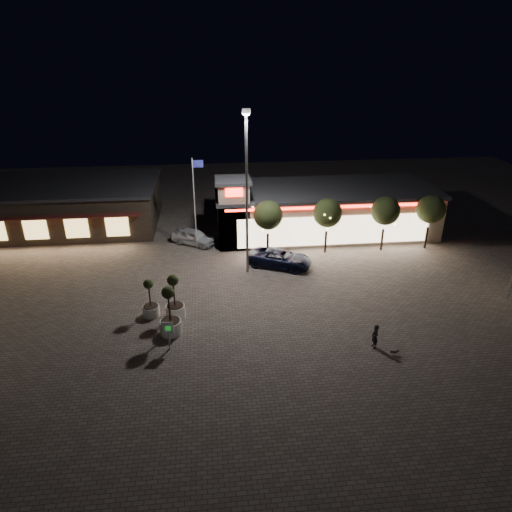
{
  "coord_description": "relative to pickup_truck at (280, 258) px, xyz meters",
  "views": [
    {
      "loc": [
        -0.77,
        -24.1,
        16.18
      ],
      "look_at": [
        2.47,
        6.0,
        2.24
      ],
      "focal_mm": 32.0,
      "sensor_mm": 36.0,
      "label": 1
    }
  ],
  "objects": [
    {
      "name": "retail_building",
      "position": [
        4.8,
        7.13,
        1.51
      ],
      "size": [
        20.4,
        8.4,
        6.1
      ],
      "color": "tan",
      "rests_on": "ground"
    },
    {
      "name": "string_tree_b",
      "position": [
        4.29,
        2.32,
        2.86
      ],
      "size": [
        2.42,
        2.42,
        4.79
      ],
      "color": "#332319",
      "rests_on": "ground"
    },
    {
      "name": "string_tree_c",
      "position": [
        9.29,
        2.32,
        2.86
      ],
      "size": [
        2.42,
        2.42,
        4.79
      ],
      "color": "#332319",
      "rests_on": "ground"
    },
    {
      "name": "string_tree_d",
      "position": [
        13.29,
        2.32,
        2.86
      ],
      "size": [
        2.42,
        2.42,
        4.79
      ],
      "color": "#332319",
      "rests_on": "ground"
    },
    {
      "name": "string_tree_a",
      "position": [
        -0.71,
        2.32,
        2.86
      ],
      "size": [
        2.42,
        2.42,
        4.79
      ],
      "color": "#332319",
      "rests_on": "ground"
    },
    {
      "name": "planter_mid",
      "position": [
        -8.16,
        -8.66,
        0.31
      ],
      "size": [
        1.33,
        1.33,
        3.26
      ],
      "color": "silver",
      "rests_on": "ground"
    },
    {
      "name": "ground",
      "position": [
        -4.71,
        -8.68,
        -0.7
      ],
      "size": [
        90.0,
        90.0,
        0.0
      ],
      "primitive_type": "plane",
      "color": "#645951",
      "rests_on": "ground"
    },
    {
      "name": "floodlight_pole",
      "position": [
        -2.71,
        -0.68,
        6.32
      ],
      "size": [
        0.6,
        0.4,
        12.38
      ],
      "color": "gray",
      "rests_on": "ground"
    },
    {
      "name": "valet_sign",
      "position": [
        -8.16,
        -10.28,
        0.58
      ],
      "size": [
        0.61,
        0.1,
        1.84
      ],
      "color": "gray",
      "rests_on": "ground"
    },
    {
      "name": "restaurant_building",
      "position": [
        -18.71,
        11.29,
        1.46
      ],
      "size": [
        16.4,
        11.0,
        4.3
      ],
      "color": "#382D23",
      "rests_on": "ground"
    },
    {
      "name": "pedestrian",
      "position": [
        3.82,
        -11.42,
        0.06
      ],
      "size": [
        0.41,
        0.59,
        1.52
      ],
      "primitive_type": "imported",
      "rotation": [
        0.0,
        0.0,
        -1.48
      ],
      "color": "black",
      "rests_on": "ground"
    },
    {
      "name": "flagpole",
      "position": [
        -6.61,
        4.32,
        4.04
      ],
      "size": [
        0.95,
        0.1,
        8.0
      ],
      "color": "white",
      "rests_on": "ground"
    },
    {
      "name": "planter_right",
      "position": [
        -7.99,
        -6.79,
        0.25
      ],
      "size": [
        1.26,
        1.26,
        3.09
      ],
      "color": "silver",
      "rests_on": "ground"
    },
    {
      "name": "pickup_truck",
      "position": [
        0.0,
        0.0,
        0.0
      ],
      "size": [
        5.57,
        4.21,
        1.41
      ],
      "primitive_type": "imported",
      "rotation": [
        0.0,
        0.0,
        1.15
      ],
      "color": "black",
      "rests_on": "ground"
    },
    {
      "name": "dog",
      "position": [
        4.77,
        -12.26,
        -0.44
      ],
      "size": [
        0.5,
        0.23,
        0.27
      ],
      "color": "#59514C",
      "rests_on": "ground"
    },
    {
      "name": "white_sedan",
      "position": [
        -6.99,
        5.32,
        0.0
      ],
      "size": [
        4.39,
        3.6,
        1.41
      ],
      "primitive_type": "imported",
      "rotation": [
        0.0,
        0.0,
        1.01
      ],
      "color": "silver",
      "rests_on": "ground"
    },
    {
      "name": "planter_left",
      "position": [
        -9.59,
        -6.49,
        0.13
      ],
      "size": [
        1.1,
        1.1,
        2.7
      ],
      "color": "silver",
      "rests_on": "ground"
    }
  ]
}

